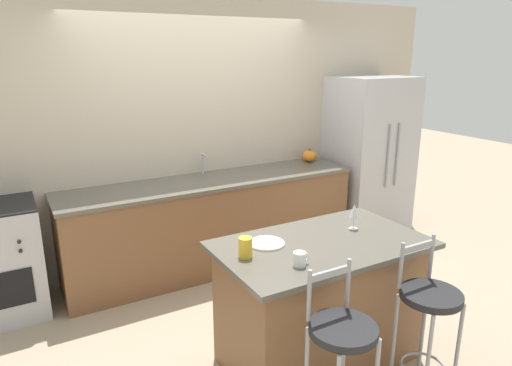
% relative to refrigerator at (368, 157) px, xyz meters
% --- Properties ---
extents(ground_plane, '(18.00, 18.00, 0.00)m').
position_rel_refrigerator_xyz_m(ground_plane, '(-2.02, -0.34, -0.94)').
color(ground_plane, tan).
extents(wall_back, '(6.00, 0.07, 2.70)m').
position_rel_refrigerator_xyz_m(wall_back, '(-2.02, 0.39, 0.41)').
color(wall_back, beige).
rests_on(wall_back, ground_plane).
extents(back_counter, '(3.00, 0.71, 0.94)m').
position_rel_refrigerator_xyz_m(back_counter, '(-2.02, 0.05, -0.47)').
color(back_counter, brown).
rests_on(back_counter, ground_plane).
extents(sink_faucet, '(0.02, 0.13, 0.22)m').
position_rel_refrigerator_xyz_m(sink_faucet, '(-2.02, 0.26, 0.13)').
color(sink_faucet, '#ADAFB5').
rests_on(sink_faucet, back_counter).
extents(kitchen_island, '(1.44, 0.85, 0.92)m').
position_rel_refrigerator_xyz_m(kitchen_island, '(-1.99, -1.71, -0.48)').
color(kitchen_island, brown).
rests_on(kitchen_island, ground_plane).
extents(refrigerator, '(0.89, 0.77, 1.89)m').
position_rel_refrigerator_xyz_m(refrigerator, '(0.00, 0.00, 0.00)').
color(refrigerator, '#BCBCC1').
rests_on(refrigerator, ground_plane).
extents(bar_stool_near, '(0.37, 0.37, 1.06)m').
position_rel_refrigerator_xyz_m(bar_stool_near, '(-2.34, -2.36, -0.34)').
color(bar_stool_near, '#99999E').
rests_on(bar_stool_near, ground_plane).
extents(bar_stool_far, '(0.37, 0.37, 1.06)m').
position_rel_refrigerator_xyz_m(bar_stool_far, '(-1.64, -2.34, -0.34)').
color(bar_stool_far, '#99999E').
rests_on(bar_stool_far, ground_plane).
extents(dinner_plate, '(0.25, 0.25, 0.02)m').
position_rel_refrigerator_xyz_m(dinner_plate, '(-2.33, -1.55, -0.02)').
color(dinner_plate, white).
rests_on(dinner_plate, kitchen_island).
extents(wine_glass, '(0.07, 0.07, 0.19)m').
position_rel_refrigerator_xyz_m(wine_glass, '(-1.64, -1.62, 0.11)').
color(wine_glass, white).
rests_on(wine_glass, kitchen_island).
extents(coffee_mug, '(0.11, 0.08, 0.09)m').
position_rel_refrigerator_xyz_m(coffee_mug, '(-2.32, -1.93, 0.02)').
color(coffee_mug, white).
rests_on(coffee_mug, kitchen_island).
extents(tumbler_cup, '(0.09, 0.09, 0.13)m').
position_rel_refrigerator_xyz_m(tumbler_cup, '(-2.55, -1.66, 0.04)').
color(tumbler_cup, gold).
rests_on(tumbler_cup, kitchen_island).
extents(pumpkin_decoration, '(0.17, 0.17, 0.15)m').
position_rel_refrigerator_xyz_m(pumpkin_decoration, '(-0.73, 0.18, 0.06)').
color(pumpkin_decoration, orange).
rests_on(pumpkin_decoration, back_counter).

